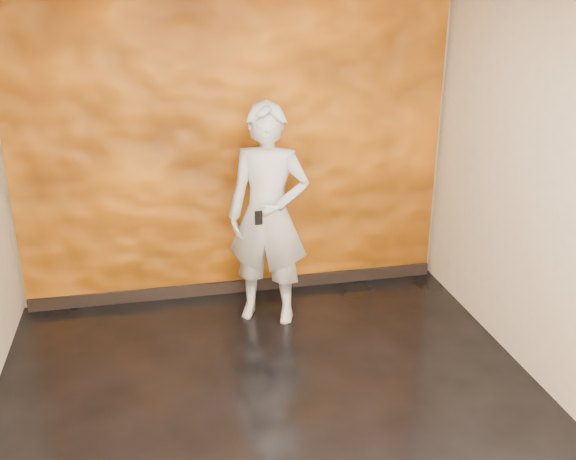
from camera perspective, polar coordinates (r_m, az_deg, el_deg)
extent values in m
cube|color=black|center=(4.69, -0.97, -15.99)|extent=(4.00, 4.00, 0.01)
cube|color=#C3AF95|center=(5.88, -4.83, 7.14)|extent=(4.00, 0.02, 2.80)
cube|color=#C3AF95|center=(2.31, 8.86, -17.61)|extent=(4.00, 0.02, 2.80)
cube|color=#C3AF95|center=(4.77, 23.24, 2.02)|extent=(0.02, 4.00, 2.80)
cube|color=orange|center=(5.85, -4.77, 6.86)|extent=(3.90, 0.06, 2.75)
cube|color=black|center=(6.27, -4.36, -4.98)|extent=(3.90, 0.04, 0.12)
imported|color=#9399A3|center=(5.46, -1.77, 1.27)|extent=(0.83, 0.69, 1.93)
cube|color=black|center=(5.17, -2.63, 1.08)|extent=(0.06, 0.02, 0.12)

